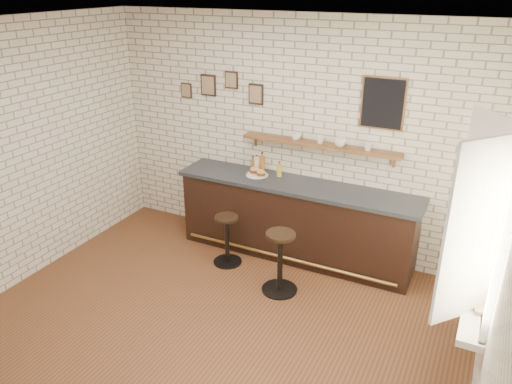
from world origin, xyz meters
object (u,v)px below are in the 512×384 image
sandwich_plate (257,175)px  ciabatta_sandwich (258,172)px  condiment_bottle_yellow (279,170)px  bar_counter (295,220)px  bitters_bottle_brown (253,165)px  bitters_bottle_amber (262,165)px  shelf_cup_c (340,142)px  bar_stool_left (227,238)px  bar_stool_right (280,260)px  shelf_cup_a (296,137)px  shelf_cup_d (368,147)px  bitters_bottle_white (257,165)px  shelf_cup_b (320,140)px  book_upper (474,304)px  book_lower (474,305)px

sandwich_plate → ciabatta_sandwich: ciabatta_sandwich is taller
sandwich_plate → condiment_bottle_yellow: condiment_bottle_yellow is taller
bar_counter → condiment_bottle_yellow: (-0.30, 0.13, 0.59)m
bitters_bottle_brown → bitters_bottle_amber: size_ratio=0.73×
shelf_cup_c → condiment_bottle_yellow: bearing=111.2°
sandwich_plate → shelf_cup_c: (1.02, 0.17, 0.54)m
bitters_bottle_brown → bar_stool_left: bitters_bottle_brown is taller
ciabatta_sandwich → shelf_cup_c: shelf_cup_c is taller
ciabatta_sandwich → bar_stool_right: 1.30m
shelf_cup_a → shelf_cup_d: (0.90, 0.00, 0.00)m
bitters_bottle_brown → bar_stool_right: bitters_bottle_brown is taller
shelf_cup_d → sandwich_plate: bearing=171.8°
shelf_cup_c → bitters_bottle_brown: bearing=109.4°
bitters_bottle_amber → sandwich_plate: bearing=-104.1°
bar_counter → shelf_cup_d: 1.32m
bar_stool_right → shelf_cup_c: (0.30, 1.03, 1.15)m
bitters_bottle_white → shelf_cup_b: 0.94m
shelf_cup_a → shelf_cup_d: shelf_cup_d is taller
bar_counter → bar_stool_right: bearing=-79.5°
shelf_cup_b → book_upper: bearing=-83.8°
shelf_cup_d → book_upper: (1.39, -1.80, -0.59)m
ciabatta_sandwich → bitters_bottle_white: (-0.07, 0.10, 0.04)m
ciabatta_sandwich → bar_counter: bearing=-3.3°
bar_stool_left → book_upper: book_upper is taller
bar_stool_left → shelf_cup_b: size_ratio=6.45×
bitters_bottle_white → bar_stool_right: (0.77, -0.96, -0.70)m
bitters_bottle_white → bar_stool_right: bearing=-51.2°
shelf_cup_b → bar_stool_right: bearing=-134.3°
bitters_bottle_brown → shelf_cup_d: shelf_cup_d is taller
shelf_cup_b → shelf_cup_c: (0.25, 0.00, 0.01)m
bitters_bottle_amber → shelf_cup_d: bearing=3.0°
bar_stool_right → shelf_cup_b: 1.54m
bitters_bottle_white → shelf_cup_b: size_ratio=2.32×
bar_counter → bitters_bottle_brown: bitters_bottle_brown is taller
bitters_bottle_white → shelf_cup_d: size_ratio=2.34×
bar_counter → bar_stool_left: (-0.69, -0.56, -0.16)m
ciabatta_sandwich → bitters_bottle_amber: bearing=82.2°
sandwich_plate → bitters_bottle_white: bearing=118.9°
sandwich_plate → shelf_cup_b: 0.95m
bitters_bottle_amber → book_lower: 3.22m
ciabatta_sandwich → shelf_cup_b: (0.76, 0.17, 0.48)m
bitters_bottle_white → bitters_bottle_brown: bearing=180.0°
condiment_bottle_yellow → shelf_cup_a: shelf_cup_a is taller
ciabatta_sandwich → bar_stool_right: ciabatta_sandwich is taller
sandwich_plate → book_upper: (2.74, -1.63, -0.06)m
bitters_bottle_brown → book_upper: (2.85, -1.72, -0.13)m
condiment_bottle_yellow → bar_stool_right: 1.27m
sandwich_plate → shelf_cup_c: bearing=9.4°
ciabatta_sandwich → shelf_cup_c: (1.01, 0.17, 0.49)m
shelf_cup_b → shelf_cup_c: shelf_cup_c is taller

